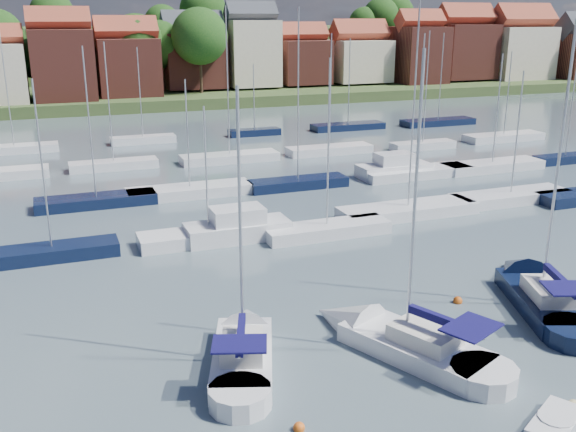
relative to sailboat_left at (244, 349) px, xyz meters
name	(u,v)px	position (x,y,z in m)	size (l,w,h in m)	color
ground	(232,170)	(9.47, 35.11, -0.37)	(260.00, 260.00, 0.00)	#45545E
sailboat_left	(244,349)	(0.00, 0.00, 0.00)	(5.39, 9.68, 12.86)	silver
sailboat_centre	(394,340)	(6.62, -1.60, -0.01)	(6.81, 10.74, 14.34)	silver
sailboat_navy	(535,292)	(16.34, 0.40, -0.01)	(6.65, 11.50, 15.49)	black
tender	(555,424)	(9.06, -9.05, -0.13)	(3.08, 2.53, 0.61)	silver
buoy_c	(299,430)	(0.33, -5.82, -0.37)	(0.44, 0.44, 0.44)	#D85914
buoy_d	(574,409)	(10.67, -8.30, -0.37)	(0.55, 0.55, 0.55)	beige
buoy_e	(458,303)	(12.15, 1.37, -0.37)	(0.49, 0.49, 0.49)	#D85914
marina_field	(267,175)	(11.38, 30.26, 0.07)	(79.62, 41.41, 15.93)	silver
far_shore_town	(129,62)	(11.70, 127.78, 4.24)	(212.46, 90.00, 22.27)	#414F27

